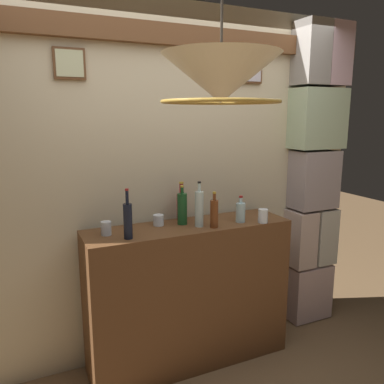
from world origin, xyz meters
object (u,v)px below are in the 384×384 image
Objects in this scene: liquor_bottle_tequila at (181,206)px; glass_tumbler_rocks at (263,216)px; liquor_bottle_gin at (128,220)px; glass_tumbler_highball at (106,228)px; liquor_bottle_rum at (241,212)px; liquor_bottle_bourbon at (199,208)px; liquor_bottle_whiskey at (182,208)px; glass_tumbler_shot at (158,220)px; pendant_lamp at (221,80)px; liquor_bottle_vodka at (214,213)px.

glass_tumbler_rocks is (0.51, -0.32, -0.06)m from liquor_bottle_tequila.
liquor_bottle_gin is at bearing 177.03° from glass_tumbler_rocks.
glass_tumbler_highball is at bearing 170.55° from glass_tumbler_rocks.
liquor_bottle_bourbon is (-0.32, 0.02, 0.05)m from liquor_bottle_rum.
liquor_bottle_gin reaches higher than glass_tumbler_highball.
glass_tumbler_shot is at bearing 165.73° from liquor_bottle_whiskey.
liquor_bottle_bourbon is 0.51× the size of pendant_lamp.
liquor_bottle_vodka is 1.18m from pendant_lamp.
liquor_bottle_tequila is 3.74× the size of glass_tumbler_shot.
liquor_bottle_vodka is (0.08, -0.07, -0.03)m from liquor_bottle_bourbon.
glass_tumbler_highball is 1.30m from pendant_lamp.
liquor_bottle_gin is 0.47m from liquor_bottle_whiskey.
liquor_bottle_whiskey is 0.24m from liquor_bottle_vodka.
liquor_bottle_tequila is at bearing 101.87° from liquor_bottle_bourbon.
liquor_bottle_gin is 1.27× the size of liquor_bottle_vodka.
liquor_bottle_whiskey reaches higher than glass_tumbler_highball.
glass_tumbler_highball is at bearing -169.91° from glass_tumbler_shot.
liquor_bottle_bourbon is 0.11m from liquor_bottle_vodka.
liquor_bottle_vodka is 3.30× the size of glass_tumbler_shot.
liquor_bottle_gin is at bearing -173.83° from liquor_bottle_bourbon.
liquor_bottle_gin reaches higher than liquor_bottle_bourbon.
liquor_bottle_gin is at bearing 106.73° from pendant_lamp.
pendant_lamp is (-0.38, -0.75, 0.82)m from liquor_bottle_vodka.
liquor_bottle_tequila is 0.12m from liquor_bottle_whiskey.
liquor_bottle_whiskey is at bearing 162.93° from liquor_bottle_rum.
liquor_bottle_rum is at bearing -17.07° from liquor_bottle_whiskey.
liquor_bottle_gin reaches higher than liquor_bottle_whiskey.
glass_tumbler_shot is 0.12× the size of pendant_lamp.
glass_tumbler_highball is (-1.10, 0.18, -0.01)m from glass_tumbler_rocks.
liquor_bottle_whiskey is at bearing 77.14° from pendant_lamp.
liquor_bottle_bourbon reaches higher than glass_tumbler_shot.
liquor_bottle_rum is at bearing 10.31° from liquor_bottle_vodka.
liquor_bottle_tequila is 0.55m from liquor_bottle_gin.
glass_tumbler_shot is at bearing 150.19° from liquor_bottle_bourbon.
liquor_bottle_whiskey is at bearing 2.78° from glass_tumbler_highball.
liquor_bottle_tequila is 1.13× the size of liquor_bottle_vodka.
glass_tumbler_shot is (0.39, 0.07, -0.01)m from glass_tumbler_highball.
pendant_lamp reaches higher than glass_tumbler_highball.
liquor_bottle_rum is 0.60m from glass_tumbler_shot.
glass_tumbler_highball is (-0.64, 0.07, -0.08)m from liquor_bottle_bourbon.
liquor_bottle_bourbon is 1.14× the size of liquor_bottle_whiskey.
liquor_bottle_rum is at bearing 2.21° from liquor_bottle_gin.
glass_tumbler_highball is (-0.96, 0.10, -0.03)m from liquor_bottle_rum.
liquor_bottle_vodka is 0.40× the size of pendant_lamp.
liquor_bottle_whiskey is (0.44, 0.16, -0.01)m from liquor_bottle_gin.
glass_tumbler_highball is (-0.72, 0.14, -0.06)m from liquor_bottle_vodka.
glass_tumbler_shot is 1.31m from pendant_lamp.
pendant_lamp is (-0.05, -0.97, 0.88)m from glass_tumbler_shot.
liquor_bottle_gin is at bearing -49.89° from glass_tumbler_highball.
glass_tumbler_shot is (-0.33, 0.21, -0.06)m from liquor_bottle_vodka.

